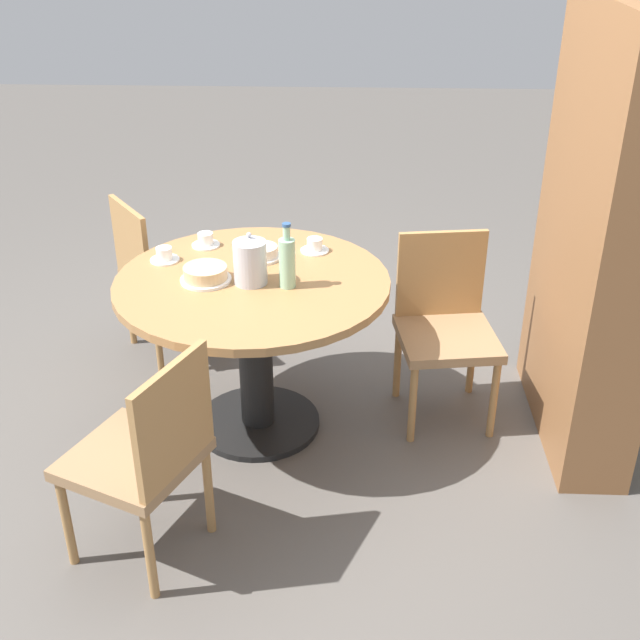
# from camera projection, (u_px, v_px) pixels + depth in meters

# --- Properties ---
(ground_plane) EXTENTS (14.00, 14.00, 0.00)m
(ground_plane) POSITION_uv_depth(u_px,v_px,m) (259.00, 425.00, 3.67)
(ground_plane) COLOR #56514C
(dining_table) EXTENTS (1.15, 1.15, 0.74)m
(dining_table) POSITION_uv_depth(u_px,v_px,m) (254.00, 318.00, 3.40)
(dining_table) COLOR black
(dining_table) RESTS_ON ground_plane
(chair_a) EXTENTS (0.47, 0.47, 0.84)m
(chair_a) POSITION_uv_depth(u_px,v_px,m) (445.00, 324.00, 3.58)
(chair_a) COLOR #A87A47
(chair_a) RESTS_ON ground_plane
(chair_b) EXTENTS (0.59, 0.59, 0.84)m
(chair_b) POSITION_uv_depth(u_px,v_px,m) (161.00, 273.00, 4.04)
(chair_b) COLOR #A87A47
(chair_b) RESTS_ON ground_plane
(chair_c) EXTENTS (0.55, 0.55, 0.84)m
(chair_c) POSITION_uv_depth(u_px,v_px,m) (146.00, 454.00, 2.76)
(chair_c) COLOR #A87A47
(chair_c) RESTS_ON ground_plane
(bookshelf) EXTENTS (0.97, 0.28, 1.84)m
(bookshelf) POSITION_uv_depth(u_px,v_px,m) (593.00, 245.00, 3.25)
(bookshelf) COLOR brown
(bookshelf) RESTS_ON ground_plane
(coffee_pot) EXTENTS (0.14, 0.14, 0.22)m
(coffee_pot) POSITION_uv_depth(u_px,v_px,m) (250.00, 261.00, 3.24)
(coffee_pot) COLOR silver
(coffee_pot) RESTS_ON dining_table
(water_bottle) EXTENTS (0.07, 0.07, 0.27)m
(water_bottle) POSITION_uv_depth(u_px,v_px,m) (287.00, 261.00, 3.20)
(water_bottle) COLOR #99C6A3
(water_bottle) RESTS_ON dining_table
(cake_main) EXTENTS (0.21, 0.21, 0.06)m
(cake_main) POSITION_uv_depth(u_px,v_px,m) (205.00, 274.00, 3.29)
(cake_main) COLOR white
(cake_main) RESTS_ON dining_table
(cake_second) EXTENTS (0.17, 0.17, 0.06)m
(cake_second) POSITION_uv_depth(u_px,v_px,m) (261.00, 253.00, 3.49)
(cake_second) COLOR white
(cake_second) RESTS_ON dining_table
(cup_a) EXTENTS (0.13, 0.13, 0.06)m
(cup_a) POSITION_uv_depth(u_px,v_px,m) (164.00, 255.00, 3.47)
(cup_a) COLOR white
(cup_a) RESTS_ON dining_table
(cup_b) EXTENTS (0.13, 0.13, 0.06)m
(cup_b) POSITION_uv_depth(u_px,v_px,m) (315.00, 246.00, 3.55)
(cup_b) COLOR white
(cup_b) RESTS_ON dining_table
(cup_c) EXTENTS (0.13, 0.13, 0.06)m
(cup_c) POSITION_uv_depth(u_px,v_px,m) (206.00, 241.00, 3.61)
(cup_c) COLOR white
(cup_c) RESTS_ON dining_table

